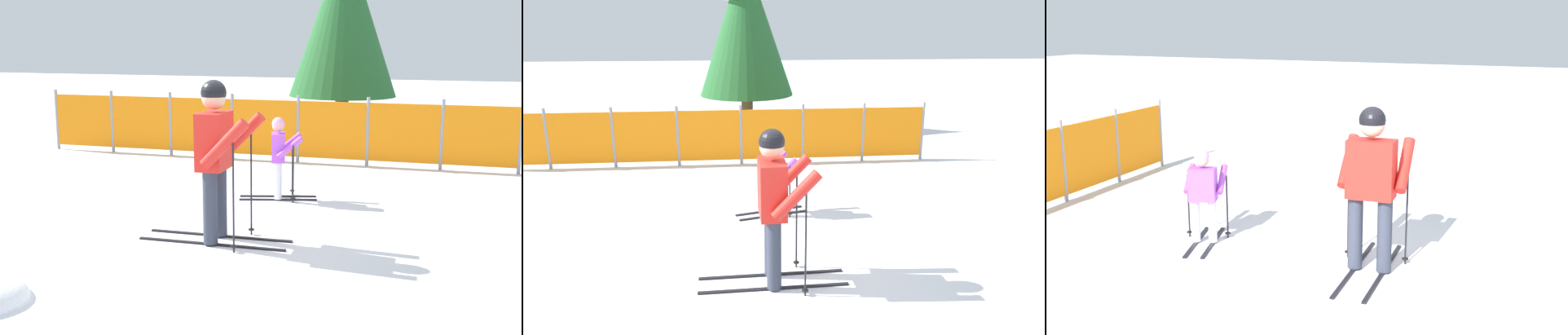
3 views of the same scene
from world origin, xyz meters
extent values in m
plane|color=white|center=(0.00, 0.00, 0.00)|extent=(60.00, 60.00, 0.00)
cube|color=black|center=(0.22, 0.08, 0.01)|extent=(1.64, 0.12, 0.02)
cube|color=black|center=(0.24, -0.23, 0.01)|extent=(1.64, 0.12, 0.02)
cylinder|color=#333847|center=(0.22, 0.08, 0.41)|extent=(0.16, 0.16, 0.78)
cylinder|color=#333847|center=(0.24, -0.23, 0.41)|extent=(0.16, 0.16, 0.78)
cube|color=red|center=(0.23, -0.08, 1.10)|extent=(0.30, 0.50, 0.60)
cylinder|color=red|center=(0.43, 0.23, 1.12)|extent=(0.52, 0.14, 0.53)
cylinder|color=red|center=(0.46, -0.37, 1.12)|extent=(0.52, 0.14, 0.53)
sphere|color=#D8AD8C|center=(0.23, -0.08, 1.55)|extent=(0.26, 0.26, 0.26)
sphere|color=black|center=(0.23, -0.08, 1.60)|extent=(0.27, 0.27, 0.27)
cylinder|color=black|center=(0.52, 0.26, 0.60)|extent=(0.02, 0.02, 1.21)
cylinder|color=black|center=(0.52, 0.26, 0.06)|extent=(0.07, 0.07, 0.01)
cylinder|color=black|center=(0.55, -0.38, 0.60)|extent=(0.02, 0.02, 1.21)
cylinder|color=black|center=(0.55, -0.38, 0.06)|extent=(0.07, 0.07, 0.01)
cube|color=black|center=(0.29, 2.06, 0.01)|extent=(1.02, 0.35, 0.02)
cube|color=black|center=(0.35, 1.87, 0.01)|extent=(1.02, 0.35, 0.02)
cylinder|color=silver|center=(0.29, 2.06, 0.27)|extent=(0.10, 0.10, 0.50)
cylinder|color=silver|center=(0.35, 1.87, 0.27)|extent=(0.10, 0.10, 0.50)
cube|color=#B24CD8|center=(0.32, 1.97, 0.71)|extent=(0.26, 0.35, 0.39)
cylinder|color=#B24CD8|center=(0.41, 2.20, 0.74)|extent=(0.36, 0.18, 0.31)
cylinder|color=#B24CD8|center=(0.53, 1.83, 0.74)|extent=(0.36, 0.18, 0.31)
sphere|color=#D8AD8C|center=(0.32, 1.97, 1.01)|extent=(0.17, 0.17, 0.17)
sphere|color=pink|center=(0.32, 1.97, 1.04)|extent=(0.17, 0.17, 0.17)
cylinder|color=black|center=(0.45, 2.25, 0.39)|extent=(0.02, 0.02, 0.78)
cylinder|color=black|center=(0.45, 2.25, 0.06)|extent=(0.07, 0.07, 0.01)
cylinder|color=black|center=(0.58, 1.80, 0.39)|extent=(0.02, 0.02, 0.78)
cylinder|color=black|center=(0.58, 1.80, 0.06)|extent=(0.07, 0.07, 0.01)
cylinder|color=gray|center=(-3.81, 4.63, 0.59)|extent=(0.06, 0.06, 1.18)
cylinder|color=gray|center=(-2.59, 4.65, 0.59)|extent=(0.06, 0.06, 1.18)
cylinder|color=gray|center=(-1.36, 4.68, 0.59)|extent=(0.06, 0.06, 1.18)
cylinder|color=gray|center=(-0.13, 4.70, 0.59)|extent=(0.06, 0.06, 1.18)
cylinder|color=gray|center=(1.10, 4.73, 0.59)|extent=(0.06, 0.06, 1.18)
cylinder|color=gray|center=(2.32, 4.75, 0.59)|extent=(0.06, 0.06, 1.18)
cylinder|color=gray|center=(3.55, 4.78, 0.59)|extent=(0.06, 0.06, 1.18)
cube|color=orange|center=(-3.20, 4.64, 0.59)|extent=(1.23, 0.06, 0.99)
cube|color=orange|center=(-1.97, 4.66, 0.59)|extent=(1.23, 0.06, 0.99)
cube|color=orange|center=(-0.75, 4.69, 0.59)|extent=(1.23, 0.06, 0.99)
cube|color=orange|center=(0.48, 4.72, 0.59)|extent=(1.23, 0.06, 0.99)
cube|color=orange|center=(1.71, 4.74, 0.59)|extent=(1.23, 0.06, 0.99)
cube|color=orange|center=(2.94, 4.77, 0.59)|extent=(1.23, 0.06, 0.99)
cylinder|color=#4C3823|center=(0.01, 7.91, 0.46)|extent=(0.29, 0.29, 0.92)
cone|color=#235E2C|center=(0.01, 7.91, 2.64)|extent=(2.35, 2.35, 3.43)
camera|label=1|loc=(2.81, -6.38, 2.14)|focal=45.00mm
camera|label=2|loc=(-0.03, -5.11, 2.82)|focal=35.00mm
camera|label=3|loc=(-5.98, -1.91, 2.62)|focal=45.00mm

